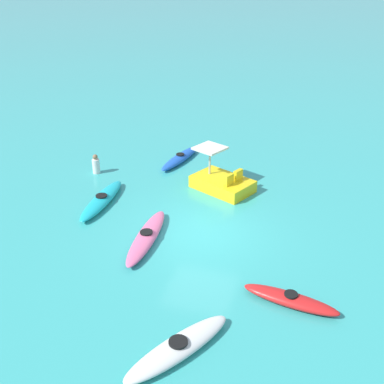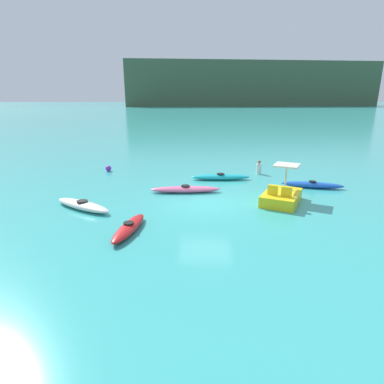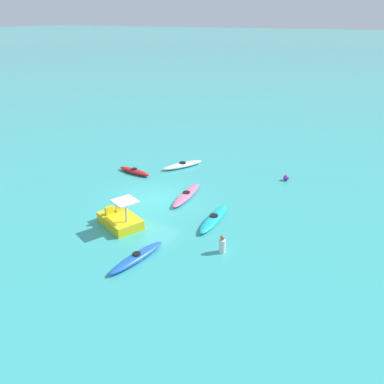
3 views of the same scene
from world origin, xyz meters
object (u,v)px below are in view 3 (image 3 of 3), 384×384
Objects in this scene: pedal_boat_yellow at (120,219)px; person_near_shore at (222,245)px; kayak_cyan at (214,218)px; kayak_blue at (137,257)px; kayak_white at (183,165)px; kayak_pink at (186,195)px; buoy_purple at (286,178)px; kayak_red at (134,171)px.

pedal_boat_yellow reaches higher than person_near_shore.
person_near_shore is at bearing 31.67° from kayak_cyan.
pedal_boat_yellow is at bearing -131.35° from kayak_blue.
kayak_cyan is at bearing 122.02° from pedal_boat_yellow.
kayak_cyan is 1.11× the size of kayak_white.
kayak_cyan is at bearing -148.33° from person_near_shore.
kayak_cyan is 4.90m from pedal_boat_yellow.
buoy_purple is at bearing 139.08° from kayak_pink.
pedal_boat_yellow reaches higher than kayak_pink.
person_near_shore reaches higher than kayak_cyan.
kayak_red is at bearing -69.74° from buoy_purple.
kayak_red is 0.88× the size of kayak_white.
kayak_cyan is 7.54m from buoy_purple.
kayak_white is at bearing -149.05° from kayak_pink.
kayak_pink is at bearing 30.95° from kayak_white.
kayak_blue is 11.77m from kayak_white.
person_near_shore is (-0.08, 5.70, 0.05)m from pedal_boat_yellow.
pedal_boat_yellow is at bearing -57.98° from kayak_cyan.
person_near_shore is (6.23, 9.22, 0.22)m from kayak_red.
kayak_red is 7.24m from pedal_boat_yellow.
pedal_boat_yellow is at bearing 29.16° from kayak_red.
kayak_cyan is 2.96m from person_near_shore.
kayak_cyan is 3.95× the size of person_near_shore.
kayak_pink is 1.28× the size of pedal_boat_yellow.
kayak_blue is 3.44m from pedal_boat_yellow.
kayak_white is 1.11× the size of pedal_boat_yellow.
pedal_boat_yellow is 11.61m from buoy_purple.
pedal_boat_yellow is 3.19× the size of person_near_shore.
kayak_red is 10.53m from kayak_blue.
kayak_white is at bearing -161.60° from kayak_blue.
person_near_shore is (8.82, 6.84, 0.22)m from kayak_white.
person_near_shore reaches higher than kayak_white.
kayak_pink is (1.79, 5.01, -0.00)m from kayak_red.
buoy_purple reaches higher than kayak_red.
kayak_red is 11.13m from person_near_shore.
buoy_purple is at bearing 164.90° from kayak_cyan.
buoy_purple reaches higher than kayak_blue.
kayak_red is 3.13× the size of person_near_shore.
kayak_cyan is at bearing 54.02° from kayak_pink.
buoy_purple is (-12.14, 3.54, 0.03)m from kayak_blue.
pedal_boat_yellow is at bearing -18.12° from kayak_pink.
person_near_shore is at bearing 90.84° from pedal_boat_yellow.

